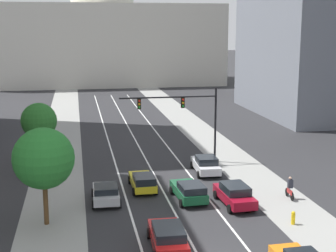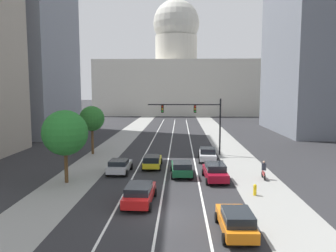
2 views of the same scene
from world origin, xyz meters
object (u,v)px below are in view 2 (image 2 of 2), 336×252
at_px(car_crimson, 215,172).
at_px(fire_hydrant, 255,190).
at_px(car_white, 208,154).
at_px(cyclist, 264,170).
at_px(capitol_building, 176,77).
at_px(car_red, 139,193).
at_px(street_tree_mid_left, 65,133).
at_px(car_yellow, 152,161).
at_px(car_green, 182,168).
at_px(traffic_signal_mast, 197,115).
at_px(car_silver, 120,166).
at_px(street_tree_near_left, 92,119).
at_px(car_orange, 236,221).

xyz_separation_m(car_crimson, fire_hydrant, (2.66, -4.25, -0.35)).
height_order(car_white, cyclist, cyclist).
relative_size(capitol_building, car_red, 10.87).
height_order(capitol_building, car_white, capitol_building).
distance_m(fire_hydrant, cyclist, 5.15).
bearing_deg(capitol_building, street_tree_mid_left, -95.93).
bearing_deg(fire_hydrant, car_yellow, 135.10).
height_order(car_green, cyclist, cyclist).
xyz_separation_m(capitol_building, cyclist, (9.14, -82.20, -11.73)).
bearing_deg(traffic_signal_mast, car_silver, -130.41).
bearing_deg(fire_hydrant, cyclist, 68.65).
relative_size(traffic_signal_mast, fire_hydrant, 10.13).
distance_m(car_white, cyclist, 8.96).
xyz_separation_m(capitol_building, car_silver, (-4.61, -80.49, -11.84)).
relative_size(car_green, street_tree_mid_left, 0.69).
xyz_separation_m(car_green, car_red, (-3.09, -7.94, 0.01)).
bearing_deg(street_tree_mid_left, traffic_signal_mast, 46.81).
height_order(traffic_signal_mast, street_tree_near_left, traffic_signal_mast).
height_order(capitol_building, traffic_signal_mast, capitol_building).
height_order(car_silver, fire_hydrant, car_silver).
height_order(car_silver, car_red, car_red).
distance_m(car_yellow, car_red, 10.99).
bearing_deg(street_tree_mid_left, car_silver, 40.30).
distance_m(car_green, car_red, 8.52).
xyz_separation_m(car_orange, traffic_signal_mast, (-1.04, 23.11, 4.25)).
relative_size(car_orange, car_crimson, 0.96).
bearing_deg(car_crimson, traffic_signal_mast, 2.53).
xyz_separation_m(car_crimson, car_red, (-6.15, -6.46, -0.02)).
xyz_separation_m(fire_hydrant, cyclist, (1.87, 4.78, 0.39)).
relative_size(car_orange, car_silver, 1.09).
bearing_deg(car_silver, cyclist, -95.75).
relative_size(car_green, car_red, 0.94).
distance_m(car_white, fire_hydrant, 12.79).
bearing_deg(cyclist, car_silver, 85.40).
xyz_separation_m(car_green, street_tree_mid_left, (-10.27, -2.73, 3.70)).
bearing_deg(car_red, car_white, -20.51).
distance_m(car_white, car_green, 7.44).
height_order(car_white, car_green, car_white).
bearing_deg(car_yellow, capitol_building, -1.47).
distance_m(car_red, cyclist, 12.77).
distance_m(car_yellow, traffic_signal_mast, 9.90).
xyz_separation_m(car_silver, fire_hydrant, (11.88, -6.49, -0.28)).
relative_size(car_red, traffic_signal_mast, 0.52).
bearing_deg(car_white, car_orange, -177.41).
relative_size(car_orange, fire_hydrant, 4.92).
xyz_separation_m(car_silver, car_red, (3.07, -8.70, 0.05)).
bearing_deg(traffic_signal_mast, car_white, -73.94).
height_order(car_orange, cyclist, cyclist).
bearing_deg(fire_hydrant, car_crimson, 122.10).
bearing_deg(street_tree_mid_left, car_crimson, 5.37).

